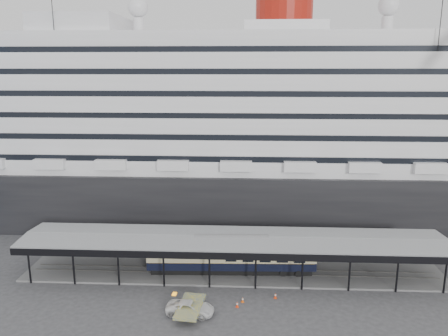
# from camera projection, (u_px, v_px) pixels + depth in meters

# --- Properties ---
(ground) EXTENTS (200.00, 200.00, 0.00)m
(ground) POSITION_uv_depth(u_px,v_px,m) (232.00, 291.00, 54.06)
(ground) COLOR #363639
(ground) RESTS_ON ground
(cruise_ship) EXTENTS (130.00, 30.00, 43.90)m
(cruise_ship) POSITION_uv_depth(u_px,v_px,m) (238.00, 116.00, 81.18)
(cruise_ship) COLOR black
(cruise_ship) RESTS_ON ground
(platform_canopy) EXTENTS (56.00, 9.18, 5.30)m
(platform_canopy) POSITION_uv_depth(u_px,v_px,m) (233.00, 257.00, 58.41)
(platform_canopy) COLOR slate
(platform_canopy) RESTS_ON ground
(port_truck) EXTENTS (5.62, 3.04, 1.50)m
(port_truck) POSITION_uv_depth(u_px,v_px,m) (190.00, 308.00, 48.89)
(port_truck) COLOR silver
(port_truck) RESTS_ON ground
(pullman_carriage) EXTENTS (22.43, 3.66, 21.94)m
(pullman_carriage) POSITION_uv_depth(u_px,v_px,m) (231.00, 255.00, 58.36)
(pullman_carriage) COLOR black
(pullman_carriage) RESTS_ON ground
(traffic_cone_left) EXTENTS (0.43, 0.43, 0.67)m
(traffic_cone_left) POSITION_uv_depth(u_px,v_px,m) (243.00, 300.00, 51.48)
(traffic_cone_left) COLOR #DC520C
(traffic_cone_left) RESTS_ON ground
(traffic_cone_mid) EXTENTS (0.45, 0.45, 0.69)m
(traffic_cone_mid) POSITION_uv_depth(u_px,v_px,m) (275.00, 296.00, 52.36)
(traffic_cone_mid) COLOR red
(traffic_cone_mid) RESTS_ON ground
(traffic_cone_right) EXTENTS (0.36, 0.36, 0.67)m
(traffic_cone_right) POSITION_uv_depth(u_px,v_px,m) (237.00, 304.00, 50.42)
(traffic_cone_right) COLOR #F6390D
(traffic_cone_right) RESTS_ON ground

